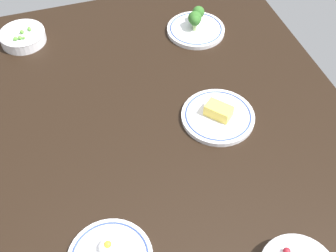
% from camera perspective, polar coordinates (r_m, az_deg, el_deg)
% --- Properties ---
extents(dining_table, '(1.46, 1.15, 0.04)m').
position_cam_1_polar(dining_table, '(1.31, -0.00, -1.13)').
color(dining_table, black).
rests_on(dining_table, ground).
extents(bowl_peas, '(0.16, 0.16, 0.05)m').
position_cam_1_polar(bowl_peas, '(1.66, -18.58, 11.12)').
color(bowl_peas, silver).
rests_on(bowl_peas, dining_table).
extents(plate_cheese, '(0.22, 0.22, 0.05)m').
position_cam_1_polar(plate_cheese, '(1.32, 6.67, 1.23)').
color(plate_cheese, silver).
rests_on(plate_cheese, dining_table).
extents(plate_broccoli, '(0.21, 0.21, 0.08)m').
position_cam_1_polar(plate_broccoli, '(1.63, 3.69, 12.93)').
color(plate_broccoli, silver).
rests_on(plate_broccoli, dining_table).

